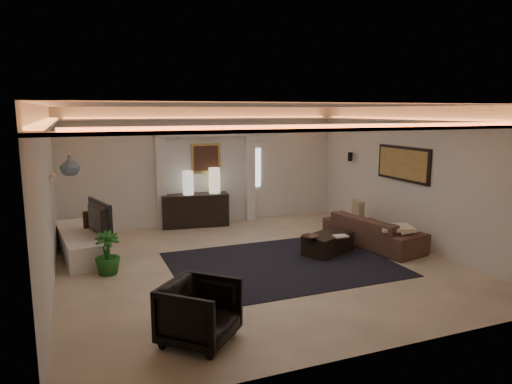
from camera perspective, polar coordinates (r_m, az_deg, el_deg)
name	(u,v)px	position (r m, az deg, el deg)	size (l,w,h in m)	color
floor	(258,264)	(8.76, 0.24, -8.80)	(7.00, 7.00, 0.00)	beige
ceiling	(258,106)	(8.30, 0.26, 10.53)	(7.00, 7.00, 0.00)	white
wall_back	(206,166)	(11.70, -6.20, 3.18)	(7.00, 7.00, 0.00)	silver
wall_front	(375,234)	(5.40, 14.37, -5.03)	(7.00, 7.00, 0.00)	silver
wall_left	(47,201)	(7.82, -24.26, -1.00)	(7.00, 7.00, 0.00)	silver
wall_right	(413,177)	(10.23, 18.74, 1.75)	(7.00, 7.00, 0.00)	silver
cove_soffit	(258,122)	(8.30, 0.26, 8.59)	(7.00, 7.00, 0.04)	silver
daylight_slit	(256,168)	(12.12, 0.00, 3.00)	(0.25, 0.03, 1.00)	white
area_rug	(282,264)	(8.74, 3.20, -8.83)	(4.00, 3.00, 0.01)	black
pilaster_left	(161,183)	(11.39, -11.61, 1.08)	(0.22, 0.20, 2.20)	silver
pilaster_right	(250,178)	(12.01, -0.74, 1.73)	(0.22, 0.20, 2.20)	silver
alcove_header	(206,134)	(11.53, -6.14, 7.08)	(2.52, 0.20, 0.12)	silver
painting_frame	(206,158)	(11.65, -6.18, 4.14)	(0.74, 0.04, 0.74)	tan
painting_canvas	(206,158)	(11.62, -6.14, 4.13)	(0.62, 0.02, 0.62)	#4C2D1E
art_panel_frame	(403,164)	(10.41, 17.63, 3.33)	(0.04, 1.64, 0.74)	black
art_panel_gold	(402,164)	(10.40, 17.52, 3.32)	(0.02, 1.50, 0.62)	tan
wall_sconce	(350,157)	(11.89, 11.49, 4.26)	(0.12, 0.12, 0.22)	black
wall_niche	(53,176)	(9.17, -23.64, 1.81)	(0.10, 0.55, 0.04)	silver
console	(195,210)	(11.54, -7.49, -2.22)	(1.61, 0.50, 0.81)	black
lamp_left	(188,183)	(11.38, -8.34, 1.12)	(0.26, 0.26, 0.57)	beige
lamp_right	(215,181)	(11.55, -5.12, 1.31)	(0.28, 0.28, 0.63)	beige
media_ledge	(78,243)	(9.91, -20.99, -5.89)	(0.62, 2.47, 0.46)	white
tv	(94,219)	(9.36, -19.27, -3.15)	(0.15, 1.16, 0.67)	black
figurine	(86,219)	(10.05, -20.14, -3.17)	(0.13, 0.13, 0.34)	#321F15
ginger_jar	(70,165)	(8.98, -21.91, 3.05)	(0.34, 0.34, 0.36)	slate
plant	(107,253)	(8.51, -17.78, -7.17)	(0.42, 0.42, 0.76)	#1E591B
sofa	(373,231)	(10.08, 14.17, -4.68)	(0.86, 2.21, 0.65)	#382713
throw_blanket	(396,228)	(9.54, 16.81, -4.23)	(0.63, 0.52, 0.07)	white
throw_pillow	(358,210)	(11.01, 12.40, -2.16)	(0.14, 0.45, 0.45)	tan
coffee_table	(328,243)	(9.43, 8.82, -6.26)	(1.03, 0.56, 0.39)	black
bowl	(310,237)	(8.93, 6.69, -5.49)	(0.32, 0.32, 0.08)	#442A21
magazine	(341,236)	(9.19, 10.37, -5.29)	(0.27, 0.19, 0.03)	beige
armchair	(199,312)	(5.90, -6.97, -14.47)	(0.82, 0.84, 0.77)	#2F271C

